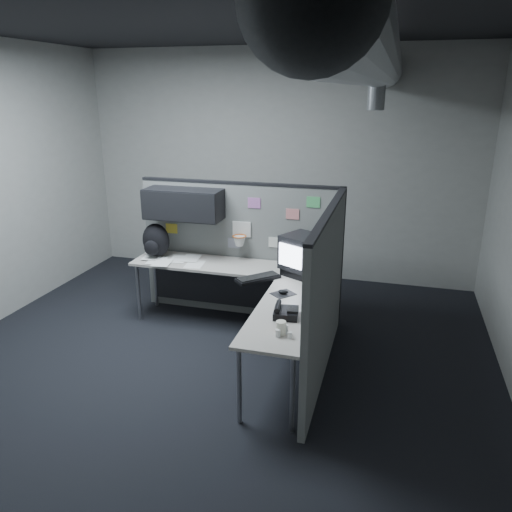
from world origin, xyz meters
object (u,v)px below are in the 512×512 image
(desk, at_px, (244,285))
(phone, at_px, (285,312))
(keyboard, at_px, (258,278))
(backpack, at_px, (156,241))
(monitor, at_px, (302,254))

(desk, xyz_separation_m, phone, (0.66, -0.89, 0.16))
(keyboard, bearing_deg, phone, -60.04)
(backpack, bearing_deg, monitor, 13.46)
(backpack, bearing_deg, desk, 2.57)
(phone, bearing_deg, monitor, 95.51)
(desk, relative_size, backpack, 5.68)
(monitor, distance_m, phone, 1.10)
(backpack, bearing_deg, phone, -15.91)
(desk, relative_size, keyboard, 5.00)
(monitor, xyz_separation_m, phone, (0.06, -1.08, -0.18))
(phone, bearing_deg, backpack, 149.46)
(desk, height_order, monitor, monitor)
(keyboard, xyz_separation_m, phone, (0.47, -0.79, 0.02))
(desk, relative_size, monitor, 4.45)
(desk, bearing_deg, phone, -53.50)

